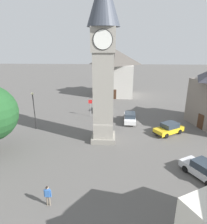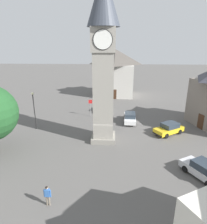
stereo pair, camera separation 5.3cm
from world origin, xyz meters
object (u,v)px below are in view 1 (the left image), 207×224
clock_tower (104,48)px  lamp_post (34,105)px  pedestrian (48,194)px  car_silver_kerb (169,128)px  car_red_corner (130,117)px  building_terrace_right (115,72)px  car_blue_kerb (105,107)px  car_white_side (204,170)px  road_sign (90,105)px

clock_tower → lamp_post: clock_tower is taller
clock_tower → pedestrian: (-3.54, -11.03, -9.95)m
car_silver_kerb → car_red_corner: same height
building_terrace_right → lamp_post: size_ratio=1.95×
car_blue_kerb → car_red_corner: (4.05, -5.15, 0.00)m
car_red_corner → car_white_side: bearing=-67.1°
lamp_post → road_sign: 9.21m
car_white_side → car_red_corner: bearing=112.9°
building_terrace_right → lamp_post: building_terrace_right is taller
car_white_side → road_sign: size_ratio=1.58×
building_terrace_right → pedestrian: bearing=-98.3°
clock_tower → car_white_side: 15.50m
car_blue_kerb → road_sign: (-2.25, -2.74, 1.14)m
lamp_post → car_red_corner: bearing=13.7°
car_white_side → road_sign: bearing=127.3°
car_white_side → pedestrian: 13.43m
car_red_corner → lamp_post: (-13.38, -3.27, 2.77)m
car_red_corner → building_terrace_right: building_terrace_right is taller
pedestrian → clock_tower: bearing=72.2°
clock_tower → lamp_post: size_ratio=3.54×
car_silver_kerb → building_terrace_right: 22.82m
car_silver_kerb → lamp_post: 18.48m
clock_tower → car_white_side: clock_tower is taller
clock_tower → lamp_post: 12.50m
clock_tower → car_red_corner: clock_tower is taller
car_silver_kerb → car_red_corner: 6.28m
building_terrace_right → car_red_corner: bearing=-82.6°
building_terrace_right → road_sign: bearing=-105.3°
car_silver_kerb → lamp_post: (-18.26, 0.69, 2.77)m
clock_tower → building_terrace_right: clock_tower is taller
car_white_side → road_sign: road_sign is taller
car_silver_kerb → car_red_corner: size_ratio=1.04×
car_blue_kerb → road_sign: road_sign is taller
clock_tower → road_sign: bearing=106.8°
car_blue_kerb → car_red_corner: size_ratio=1.02×
car_silver_kerb → lamp_post: size_ratio=0.82×
car_white_side → pedestrian: (-12.83, -3.97, 0.25)m
car_silver_kerb → car_red_corner: (-4.88, 3.96, 0.00)m
clock_tower → car_blue_kerb: 15.19m
pedestrian → road_sign: (0.96, 19.54, 0.89)m
lamp_post → building_terrace_right: bearing=61.5°
car_blue_kerb → building_terrace_right: building_terrace_right is taller
car_red_corner → lamp_post: lamp_post is taller
lamp_post → road_sign: lamp_post is taller
car_red_corner → road_sign: road_sign is taller
car_red_corner → pedestrian: 18.62m
car_silver_kerb → road_sign: size_ratio=1.56×
clock_tower → pedestrian: bearing=-107.8°
car_blue_kerb → clock_tower: bearing=-88.4°
road_sign → car_blue_kerb: bearing=50.6°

